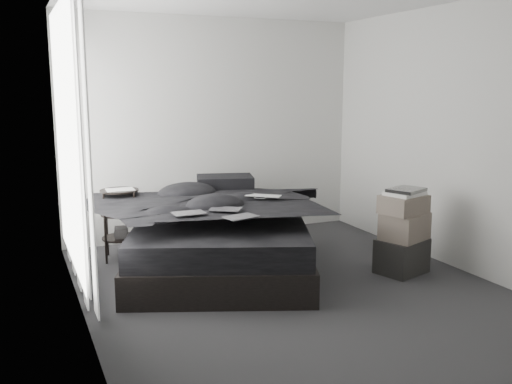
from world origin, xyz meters
name	(u,v)px	position (x,y,z in m)	size (l,w,h in m)	color
floor	(291,288)	(0.00, 0.00, 0.00)	(3.60, 4.20, 0.01)	#303032
wall_back	(213,129)	(0.00, 2.10, 1.30)	(3.60, 0.01, 2.60)	silver
wall_front	(472,182)	(0.00, -2.10, 1.30)	(3.60, 0.01, 2.60)	silver
wall_left	(76,155)	(-1.80, 0.00, 1.30)	(0.01, 4.20, 2.60)	silver
wall_right	(455,138)	(1.80, 0.00, 1.30)	(0.01, 4.20, 2.60)	silver
window_left	(67,138)	(-1.78, 0.90, 1.35)	(0.02, 2.00, 2.30)	white
curtain_left	(73,146)	(-1.73, 0.90, 1.28)	(0.06, 2.12, 2.48)	white
bed	(222,255)	(-0.39, 0.76, 0.15)	(1.65, 2.18, 0.30)	black
mattress	(221,229)	(-0.39, 0.76, 0.41)	(1.59, 2.12, 0.23)	black
duvet	(221,206)	(-0.41, 0.71, 0.66)	(1.61, 1.86, 0.25)	black
pillow_lower	(219,194)	(-0.13, 1.57, 0.60)	(0.66, 0.44, 0.15)	black
pillow_upper	(225,182)	(-0.07, 1.52, 0.75)	(0.61, 0.42, 0.14)	black
laptop	(262,190)	(0.00, 0.66, 0.80)	(0.35, 0.22, 0.03)	silver
comic_a	(189,204)	(-0.85, 0.32, 0.79)	(0.27, 0.18, 0.01)	black
comic_b	(225,200)	(-0.50, 0.35, 0.79)	(0.27, 0.18, 0.01)	black
comic_c	(241,206)	(-0.48, 0.00, 0.80)	(0.27, 0.18, 0.01)	black
side_stand	(121,225)	(-1.24, 1.52, 0.37)	(0.40, 0.40, 0.73)	black
papers	(120,190)	(-1.23, 1.51, 0.74)	(0.28, 0.21, 0.01)	white
floor_books	(155,262)	(-1.01, 1.02, 0.08)	(0.15, 0.22, 0.15)	black
box_lower	(402,256)	(1.20, -0.03, 0.17)	(0.46, 0.36, 0.34)	black
box_mid	(405,226)	(1.21, -0.03, 0.47)	(0.43, 0.34, 0.26)	#6C6055
box_upper	(404,204)	(1.19, -0.03, 0.68)	(0.41, 0.33, 0.18)	#6C6055
art_book_white	(405,193)	(1.20, -0.03, 0.79)	(0.35, 0.28, 0.03)	silver
art_book_snake	(406,190)	(1.21, -0.03, 0.82)	(0.34, 0.27, 0.03)	silver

